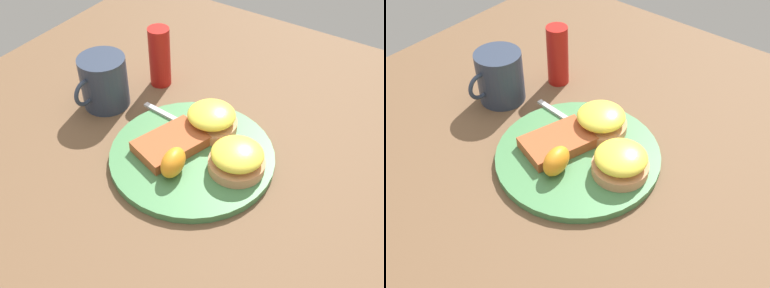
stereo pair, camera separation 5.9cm
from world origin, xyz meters
The scene contains 9 objects.
ground_plane centered at (0.00, 0.00, 0.00)m, with size 1.10×1.10×0.00m, color brown.
plate centered at (0.00, 0.00, 0.01)m, with size 0.29×0.29×0.01m, color #47844C.
sandwich_benedict_left centered at (-0.01, 0.08, 0.04)m, with size 0.10×0.10×0.05m.
sandwich_benedict_right centered at (-0.07, -0.01, 0.04)m, with size 0.10×0.10×0.05m.
hashbrown_patty centered at (0.01, -0.04, 0.02)m, with size 0.12×0.08×0.02m, color #AD532C.
orange_wedge centered at (0.06, 0.00, 0.04)m, with size 0.06×0.04×0.04m, color orange.
fork centered at (-0.05, -0.02, 0.02)m, with size 0.04×0.24×0.00m.
cup centered at (-0.04, -0.23, 0.05)m, with size 0.12×0.09×0.10m.
condiment_bottle centered at (-0.16, -0.18, 0.06)m, with size 0.04×0.04×0.13m, color #B21914.
Camera 1 is at (0.47, 0.31, 0.55)m, focal length 42.00 mm.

